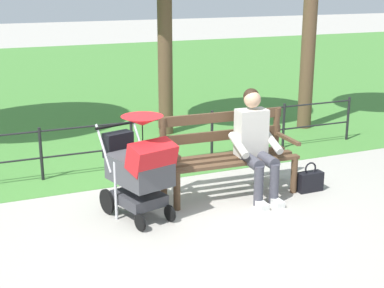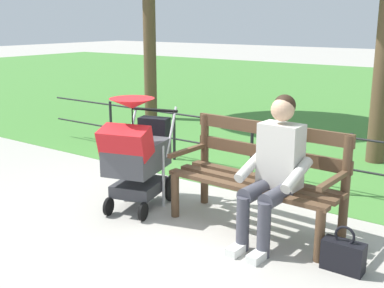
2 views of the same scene
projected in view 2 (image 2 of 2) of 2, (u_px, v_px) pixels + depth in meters
name	position (u px, v px, depth m)	size (l,w,h in m)	color
ground_plane	(183.00, 210.00, 4.99)	(60.00, 60.00, 0.00)	#ADA89E
park_bench	(259.00, 172.00, 4.50)	(1.62, 0.67, 0.96)	brown
person_on_bench	(274.00, 167.00, 4.14)	(0.55, 0.74, 1.28)	#42424C
stroller	(137.00, 152.00, 4.90)	(0.71, 0.98, 1.15)	black
handbag	(343.00, 255.00, 3.76)	(0.32, 0.14, 0.37)	black
park_fence	(272.00, 146.00, 5.84)	(7.26, 0.04, 0.70)	black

